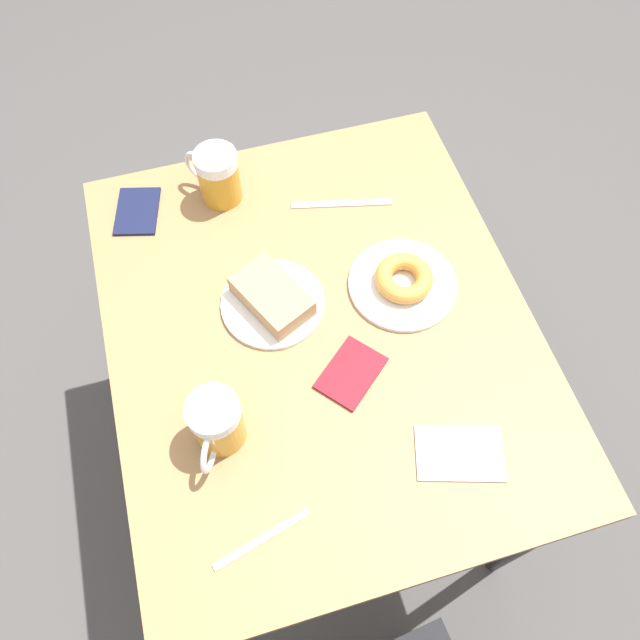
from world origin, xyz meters
TOP-DOWN VIEW (x-y plane):
  - ground_plane at (0.00, 0.00)m, footprint 8.00×8.00m
  - table at (0.00, 0.00)m, footprint 0.81×0.98m
  - plate_with_cake at (0.08, -0.07)m, footprint 0.20×0.20m
  - plate_with_donut at (-0.18, -0.04)m, footprint 0.22×0.22m
  - beer_mug_left at (0.23, 0.16)m, footprint 0.09×0.13m
  - beer_mug_center at (0.12, -0.37)m, footprint 0.11×0.11m
  - napkin_folded at (-0.16, 0.31)m, footprint 0.17×0.14m
  - fork at (0.20, 0.36)m, footprint 0.17×0.06m
  - knife at (-0.13, -0.27)m, footprint 0.22×0.07m
  - passport_near_edge at (-0.03, 0.11)m, footprint 0.15×0.15m
  - passport_far_edge at (0.30, -0.37)m, footprint 0.12×0.14m

SIDE VIEW (x-z plane):
  - ground_plane at x=0.00m, z-range 0.00..0.00m
  - table at x=0.00m, z-range 0.32..1.09m
  - knife at x=-0.13m, z-range 0.77..0.78m
  - fork at x=0.20m, z-range 0.77..0.78m
  - napkin_folded at x=-0.16m, z-range 0.77..0.78m
  - passport_near_edge at x=-0.03m, z-range 0.77..0.78m
  - passport_far_edge at x=0.30m, z-range 0.77..0.78m
  - plate_with_donut at x=-0.18m, z-range 0.77..0.81m
  - plate_with_cake at x=0.08m, z-range 0.77..0.82m
  - beer_mug_left at x=0.23m, z-range 0.78..0.90m
  - beer_mug_center at x=0.12m, z-range 0.78..0.90m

